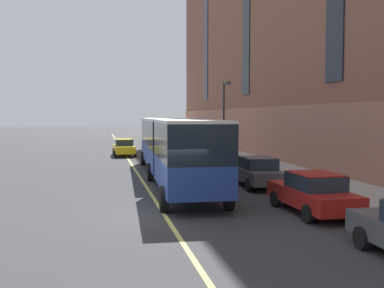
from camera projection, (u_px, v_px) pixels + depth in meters
The scene contains 12 objects.
ground_plane at pixel (169, 214), 16.79m from camera, with size 260.00×260.00×0.00m, color #38383A.
sidewalk at pixel (344, 191), 21.51m from camera, with size 4.65×160.00×0.15m, color #ADA89E.
city_bus at pixel (172, 144), 25.55m from camera, with size 3.63×19.82×3.50m.
parked_car_green_1 at pixel (173, 141), 50.15m from camera, with size 2.01×4.22×1.56m.
parked_car_darkgray_2 at pixel (257, 172), 23.18m from camera, with size 2.03×4.54×1.56m.
parked_car_green_4 at pixel (214, 157), 31.61m from camera, with size 2.03×4.46×1.56m.
parked_car_white_5 at pixel (182, 145), 44.01m from camera, with size 2.14×4.77×1.56m.
parked_car_red_7 at pixel (313, 193), 16.87m from camera, with size 1.99×4.66×1.56m.
taxi_cab at pixel (124, 147), 40.69m from camera, with size 1.96×4.37×1.56m.
street_lamp at pixel (225, 111), 35.56m from camera, with size 0.36×1.48×6.19m.
fire_hydrant at pixel (246, 163), 30.13m from camera, with size 0.42×0.24×0.72m.
lane_centerline at pixel (155, 199), 19.69m from camera, with size 0.16×140.00×0.01m, color #E0D66B.
Camera 1 is at (-2.48, -16.42, 3.69)m, focal length 42.00 mm.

